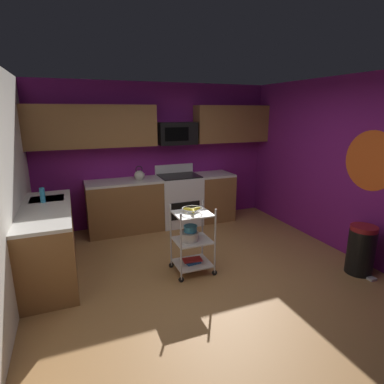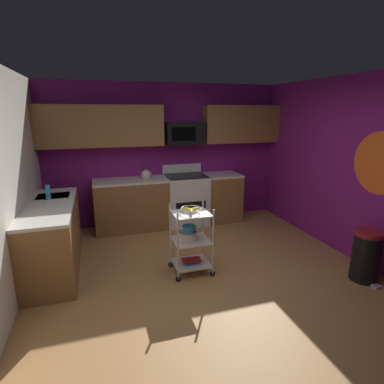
{
  "view_description": "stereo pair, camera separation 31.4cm",
  "coord_description": "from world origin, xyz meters",
  "px_view_note": "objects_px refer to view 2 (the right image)",
  "views": [
    {
      "loc": [
        -1.56,
        -3.24,
        2.1
      ],
      "look_at": [
        -0.08,
        0.48,
        1.05
      ],
      "focal_mm": 29.04,
      "sensor_mm": 36.0,
      "label": 1
    },
    {
      "loc": [
        -1.26,
        -3.34,
        2.1
      ],
      "look_at": [
        -0.08,
        0.48,
        1.05
      ],
      "focal_mm": 29.04,
      "sensor_mm": 36.0,
      "label": 2
    }
  ],
  "objects_px": {
    "microwave": "(184,133)",
    "kettle": "(146,174)",
    "fruit_bowl": "(191,210)",
    "mixing_bowl_large": "(188,236)",
    "book_stack": "(191,261)",
    "rolling_cart": "(191,240)",
    "dish_soap_bottle": "(48,192)",
    "mixing_bowl_small": "(189,228)",
    "trash_can": "(366,256)",
    "oven_range": "(186,199)"
  },
  "relations": [
    {
      "from": "fruit_bowl",
      "to": "mixing_bowl_small",
      "type": "relative_size",
      "value": 1.49
    },
    {
      "from": "mixing_bowl_large",
      "to": "book_stack",
      "type": "bearing_deg",
      "value": 0.0
    },
    {
      "from": "rolling_cart",
      "to": "dish_soap_bottle",
      "type": "height_order",
      "value": "dish_soap_bottle"
    },
    {
      "from": "fruit_bowl",
      "to": "mixing_bowl_large",
      "type": "distance_m",
      "value": 0.36
    },
    {
      "from": "microwave",
      "to": "rolling_cart",
      "type": "xyz_separation_m",
      "value": [
        -0.46,
        -1.93,
        -1.25
      ]
    },
    {
      "from": "fruit_bowl",
      "to": "oven_range",
      "type": "bearing_deg",
      "value": 75.86
    },
    {
      "from": "rolling_cart",
      "to": "kettle",
      "type": "relative_size",
      "value": 3.47
    },
    {
      "from": "microwave",
      "to": "kettle",
      "type": "distance_m",
      "value": 1.03
    },
    {
      "from": "mixing_bowl_large",
      "to": "mixing_bowl_small",
      "type": "xyz_separation_m",
      "value": [
        0.02,
        0.01,
        0.1
      ]
    },
    {
      "from": "mixing_bowl_small",
      "to": "dish_soap_bottle",
      "type": "xyz_separation_m",
      "value": [
        -1.76,
        0.89,
        0.4
      ]
    },
    {
      "from": "fruit_bowl",
      "to": "book_stack",
      "type": "distance_m",
      "value": 0.72
    },
    {
      "from": "microwave",
      "to": "book_stack",
      "type": "relative_size",
      "value": 2.7
    },
    {
      "from": "oven_range",
      "to": "mixing_bowl_large",
      "type": "xyz_separation_m",
      "value": [
        -0.5,
        -1.83,
        0.04
      ]
    },
    {
      "from": "oven_range",
      "to": "rolling_cart",
      "type": "distance_m",
      "value": 1.89
    },
    {
      "from": "fruit_bowl",
      "to": "book_stack",
      "type": "relative_size",
      "value": 1.05
    },
    {
      "from": "rolling_cart",
      "to": "mixing_bowl_large",
      "type": "relative_size",
      "value": 3.63
    },
    {
      "from": "mixing_bowl_large",
      "to": "trash_can",
      "type": "height_order",
      "value": "trash_can"
    },
    {
      "from": "microwave",
      "to": "book_stack",
      "type": "distance_m",
      "value": 2.52
    },
    {
      "from": "mixing_bowl_small",
      "to": "dish_soap_bottle",
      "type": "bearing_deg",
      "value": 153.22
    },
    {
      "from": "book_stack",
      "to": "trash_can",
      "type": "height_order",
      "value": "trash_can"
    },
    {
      "from": "mixing_bowl_large",
      "to": "fruit_bowl",
      "type": "bearing_deg",
      "value": 0.0
    },
    {
      "from": "mixing_bowl_large",
      "to": "mixing_bowl_small",
      "type": "distance_m",
      "value": 0.1
    },
    {
      "from": "microwave",
      "to": "mixing_bowl_large",
      "type": "height_order",
      "value": "microwave"
    },
    {
      "from": "microwave",
      "to": "book_stack",
      "type": "bearing_deg",
      "value": -103.39
    },
    {
      "from": "trash_can",
      "to": "mixing_bowl_large",
      "type": "bearing_deg",
      "value": 157.96
    },
    {
      "from": "oven_range",
      "to": "fruit_bowl",
      "type": "relative_size",
      "value": 4.04
    },
    {
      "from": "microwave",
      "to": "trash_can",
      "type": "xyz_separation_m",
      "value": [
        1.59,
        -2.78,
        -1.37
      ]
    },
    {
      "from": "book_stack",
      "to": "fruit_bowl",
      "type": "bearing_deg",
      "value": 0.0
    },
    {
      "from": "microwave",
      "to": "fruit_bowl",
      "type": "height_order",
      "value": "microwave"
    },
    {
      "from": "microwave",
      "to": "rolling_cart",
      "type": "bearing_deg",
      "value": -103.39
    },
    {
      "from": "rolling_cart",
      "to": "book_stack",
      "type": "height_order",
      "value": "rolling_cart"
    },
    {
      "from": "mixing_bowl_small",
      "to": "trash_can",
      "type": "xyz_separation_m",
      "value": [
        2.08,
        -0.86,
        -0.29
      ]
    },
    {
      "from": "rolling_cart",
      "to": "mixing_bowl_small",
      "type": "height_order",
      "value": "rolling_cart"
    },
    {
      "from": "fruit_bowl",
      "to": "kettle",
      "type": "relative_size",
      "value": 1.03
    },
    {
      "from": "microwave",
      "to": "mixing_bowl_large",
      "type": "relative_size",
      "value": 2.78
    },
    {
      "from": "mixing_bowl_large",
      "to": "trash_can",
      "type": "relative_size",
      "value": 0.38
    },
    {
      "from": "oven_range",
      "to": "kettle",
      "type": "bearing_deg",
      "value": -179.7
    },
    {
      "from": "microwave",
      "to": "trash_can",
      "type": "relative_size",
      "value": 1.06
    },
    {
      "from": "mixing_bowl_large",
      "to": "mixing_bowl_small",
      "type": "relative_size",
      "value": 1.38
    },
    {
      "from": "book_stack",
      "to": "mixing_bowl_small",
      "type": "bearing_deg",
      "value": 157.47
    },
    {
      "from": "rolling_cart",
      "to": "dish_soap_bottle",
      "type": "xyz_separation_m",
      "value": [
        -1.78,
        0.9,
        0.57
      ]
    },
    {
      "from": "fruit_bowl",
      "to": "kettle",
      "type": "bearing_deg",
      "value": 98.76
    },
    {
      "from": "mixing_bowl_small",
      "to": "dish_soap_bottle",
      "type": "height_order",
      "value": "dish_soap_bottle"
    },
    {
      "from": "oven_range",
      "to": "microwave",
      "type": "distance_m",
      "value": 1.23
    },
    {
      "from": "microwave",
      "to": "rolling_cart",
      "type": "height_order",
      "value": "microwave"
    },
    {
      "from": "mixing_bowl_small",
      "to": "oven_range",
      "type": "bearing_deg",
      "value": 75.09
    },
    {
      "from": "book_stack",
      "to": "kettle",
      "type": "xyz_separation_m",
      "value": [
        -0.28,
        1.83,
        0.84
      ]
    },
    {
      "from": "book_stack",
      "to": "dish_soap_bottle",
      "type": "distance_m",
      "value": 2.17
    },
    {
      "from": "oven_range",
      "to": "dish_soap_bottle",
      "type": "distance_m",
      "value": 2.49
    },
    {
      "from": "rolling_cart",
      "to": "mixing_bowl_large",
      "type": "xyz_separation_m",
      "value": [
        -0.04,
        0.0,
        0.07
      ]
    }
  ]
}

